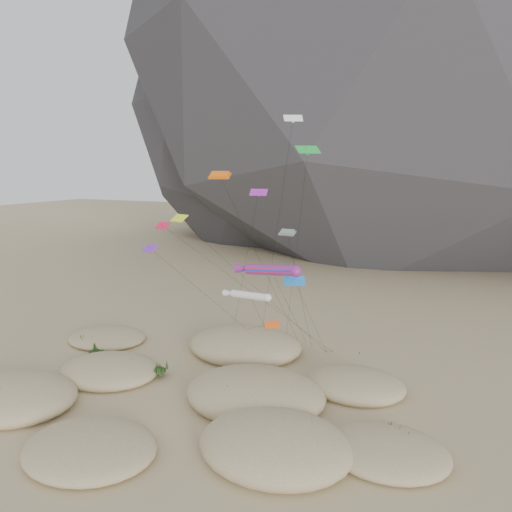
{
  "coord_description": "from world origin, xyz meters",
  "views": [
    {
      "loc": [
        24.64,
        -38.74,
        24.13
      ],
      "look_at": [
        1.9,
        12.0,
        14.1
      ],
      "focal_mm": 35.0,
      "sensor_mm": 36.0,
      "label": 1
    }
  ],
  "objects": [
    {
      "name": "dune_grass",
      "position": [
        -1.61,
        3.9,
        0.86
      ],
      "size": [
        44.44,
        29.68,
        1.58
      ],
      "color": "black",
      "rests_on": "ground"
    },
    {
      "name": "rainbow_tube_kite",
      "position": [
        4.46,
        9.62,
        13.17
      ],
      "size": [
        8.62,
        16.18,
        14.15
      ],
      "color": "red",
      "rests_on": "ground"
    },
    {
      "name": "ground",
      "position": [
        0.0,
        0.0,
        0.0
      ],
      "size": [
        500.0,
        500.0,
        0.0
      ],
      "primitive_type": "plane",
      "color": "#CCB789",
      "rests_on": "ground"
    },
    {
      "name": "white_tube_kite",
      "position": [
        2.62,
        8.22,
        10.49
      ],
      "size": [
        6.5,
        15.65,
        11.15
      ],
      "color": "silver",
      "rests_on": "ground"
    },
    {
      "name": "kite_stakes",
      "position": [
        1.56,
        23.02,
        0.15
      ],
      "size": [
        19.2,
        3.36,
        0.3
      ],
      "color": "#3F2D1E",
      "rests_on": "ground"
    },
    {
      "name": "delta_kites",
      "position": [
        0.04,
        11.71,
        18.09
      ],
      "size": [
        21.41,
        17.82,
        29.6
      ],
      "color": "blue",
      "rests_on": "ground"
    },
    {
      "name": "orange_parafoil",
      "position": [
        -4.02,
        14.8,
        22.83
      ],
      "size": [
        8.6,
        9.87,
        23.58
      ],
      "color": "#D7590B",
      "rests_on": "ground"
    },
    {
      "name": "dunes",
      "position": [
        -0.95,
        4.52,
        0.76
      ],
      "size": [
        51.71,
        38.5,
        3.91
      ],
      "color": "#CCB789",
      "rests_on": "ground"
    },
    {
      "name": "multi_parafoil",
      "position": [
        5.64,
        12.14,
        16.72
      ],
      "size": [
        1.97,
        11.38,
        17.37
      ],
      "color": "orange",
      "rests_on": "ground"
    }
  ]
}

